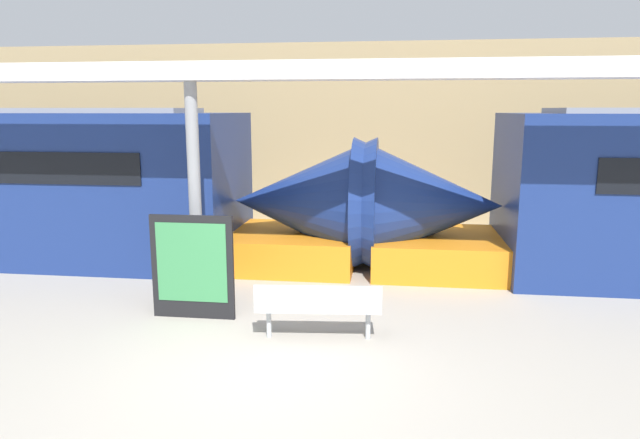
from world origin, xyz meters
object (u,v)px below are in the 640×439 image
(bench_near, at_px, (318,305))
(trash_bin, at_px, (184,276))
(support_column_near, at_px, (195,196))
(poster_board, at_px, (192,267))

(bench_near, distance_m, trash_bin, 2.73)
(support_column_near, bearing_deg, bench_near, -30.81)
(trash_bin, bearing_deg, support_column_near, 8.90)
(poster_board, xyz_separation_m, support_column_near, (-0.16, 0.68, 0.99))
(bench_near, height_order, support_column_near, support_column_near)
(poster_board, height_order, support_column_near, support_column_near)
(poster_board, relative_size, support_column_near, 0.45)
(poster_board, distance_m, support_column_near, 1.21)
(poster_board, bearing_deg, bench_near, -17.03)
(trash_bin, distance_m, poster_board, 0.83)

